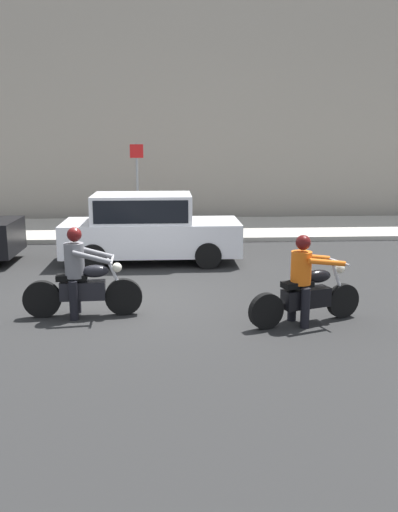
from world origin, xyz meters
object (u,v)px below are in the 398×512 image
(motorcycle_with_rider_gray, at_px, (82,280))
(street_sign_post, at_px, (137,177))
(motorcycle_with_rider_orange_stripe, at_px, (306,287))
(parked_sedan_white, at_px, (148,228))

(motorcycle_with_rider_gray, height_order, street_sign_post, street_sign_post)
(motorcycle_with_rider_orange_stripe, height_order, street_sign_post, street_sign_post)
(motorcycle_with_rider_orange_stripe, xyz_separation_m, street_sign_post, (-3.28, 9.60, 1.18))
(parked_sedan_white, bearing_deg, street_sign_post, 95.98)
(motorcycle_with_rider_orange_stripe, distance_m, street_sign_post, 10.21)
(parked_sedan_white, bearing_deg, motorcycle_with_rider_gray, -103.71)
(motorcycle_with_rider_orange_stripe, relative_size, street_sign_post, 0.74)
(motorcycle_with_rider_gray, xyz_separation_m, motorcycle_with_rider_orange_stripe, (3.81, -0.60, -0.02))
(motorcycle_with_rider_gray, distance_m, street_sign_post, 9.09)
(motorcycle_with_rider_orange_stripe, height_order, parked_sedan_white, parked_sedan_white)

